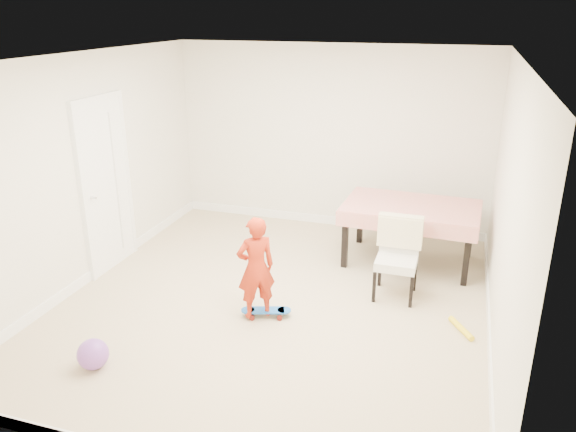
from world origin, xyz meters
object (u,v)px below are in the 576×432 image
(skateboard, at_px, (266,313))
(balloon, at_px, (93,354))
(child, at_px, (256,271))
(dining_table, at_px, (409,234))
(dining_chair, at_px, (397,259))

(skateboard, xyz_separation_m, balloon, (-1.17, -1.31, 0.10))
(child, bearing_deg, balloon, 11.16)
(dining_table, xyz_separation_m, skateboard, (-1.26, -1.82, -0.34))
(dining_table, xyz_separation_m, balloon, (-2.43, -3.12, -0.24))
(dining_table, distance_m, skateboard, 2.24)
(balloon, bearing_deg, child, 48.82)
(dining_chair, distance_m, skateboard, 1.55)
(dining_chair, distance_m, child, 1.59)
(dining_table, bearing_deg, skateboard, -122.34)
(dining_table, height_order, child, child)
(child, bearing_deg, dining_chair, 177.37)
(dining_chair, distance_m, balloon, 3.24)
(balloon, bearing_deg, dining_table, 52.10)
(dining_chair, bearing_deg, child, -144.94)
(dining_chair, height_order, child, child)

